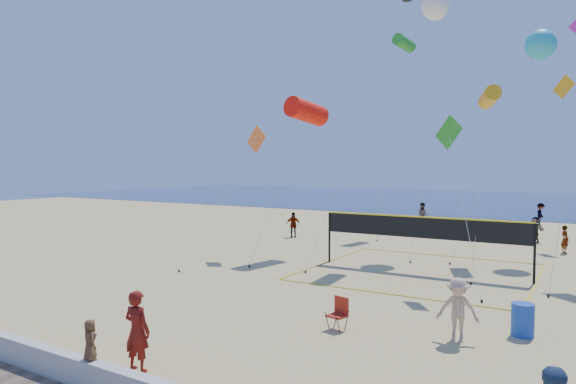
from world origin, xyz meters
The scene contains 21 objects.
ground centered at (0.00, 0.00, 0.00)m, with size 120.00×120.00×0.00m, color #D8C17A.
ocean centered at (0.00, 62.00, 0.01)m, with size 140.00×50.00×0.03m, color navy.
woman centered at (-1.35, -1.84, 0.93)m, with size 0.68×0.45×1.87m, color #62120D.
toddler centered at (-1.50, -2.98, 1.03)m, with size 0.42×0.27×0.86m, color brown.
bystander_b centered at (4.38, 4.05, 0.85)m, with size 1.10×0.63×1.70m, color tan.
far_person_0 centered at (-9.55, 18.69, 0.82)m, with size 0.96×0.40×1.63m, color gray.
far_person_1 centered at (4.16, 24.34, 0.79)m, with size 1.47×0.47×1.58m, color gray.
far_person_2 centered at (5.96, 21.00, 0.75)m, with size 0.54×0.36×1.49m, color gray.
far_person_3 centered at (-3.88, 28.28, 0.93)m, with size 0.91×0.71×1.87m, color gray.
far_person_4 centered at (3.59, 33.80, 0.89)m, with size 1.15×0.66×1.78m, color gray.
camp_chair centered at (1.26, 3.26, 0.52)m, with size 0.59×0.70×1.02m.
trash_barrel centered at (5.81, 5.39, 0.45)m, with size 0.60×0.60×0.90m, color #1A45AF.
volleyball_net centered at (0.88, 12.29, 1.69)m, with size 9.31×9.16×2.46m.
kite_0 centered at (-5.83, 13.87, 7.52)m, with size 1.50×6.17×8.24m.
kite_2 centered at (2.66, 17.38, 8.07)m, with size 1.43×7.53×8.60m.
kite_3 centered at (-7.84, 11.78, 5.68)m, with size 1.47×5.67×6.78m.
kite_4 centered at (2.66, 9.92, 5.55)m, with size 2.26×2.01×6.60m.
kite_6 centered at (-0.69, 19.49, 13.62)m, with size 2.04×6.51×14.40m.
kite_7 centered at (4.64, 20.11, 10.97)m, with size 3.93×6.28×11.75m.
kite_8 centered at (-4.44, 25.15, 13.15)m, with size 1.18×6.40×13.71m.
kite_9 centered at (5.60, 24.36, 8.61)m, with size 2.29×5.62×10.02m.
Camera 1 is at (7.58, -9.81, 4.70)m, focal length 32.00 mm.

